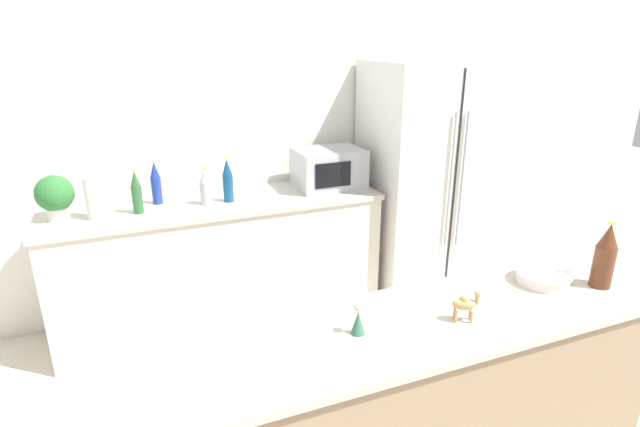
# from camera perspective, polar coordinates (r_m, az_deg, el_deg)

# --- Properties ---
(wall_back) EXTENTS (8.00, 0.06, 2.55)m
(wall_back) POSITION_cam_1_polar(r_m,az_deg,el_deg) (3.73, -7.53, 8.98)
(wall_back) COLOR silver
(wall_back) RESTS_ON ground_plane
(back_counter) EXTENTS (2.23, 0.63, 0.91)m
(back_counter) POSITION_cam_1_polar(r_m,az_deg,el_deg) (3.60, -11.21, -5.39)
(back_counter) COLOR silver
(back_counter) RESTS_ON ground_plane
(refrigerator) EXTENTS (0.92, 0.73, 1.79)m
(refrigerator) POSITION_cam_1_polar(r_m,az_deg,el_deg) (3.97, 12.06, 3.74)
(refrigerator) COLOR silver
(refrigerator) RESTS_ON ground_plane
(bar_counter) EXTENTS (2.04, 0.52, 0.95)m
(bar_counter) POSITION_cam_1_polar(r_m,az_deg,el_deg) (2.25, 11.49, -21.85)
(bar_counter) COLOR #8C7256
(bar_counter) RESTS_ON ground_plane
(potted_plant) EXTENTS (0.22, 0.22, 0.27)m
(potted_plant) POSITION_cam_1_polar(r_m,az_deg,el_deg) (3.37, -28.04, 1.81)
(potted_plant) COLOR silver
(potted_plant) RESTS_ON back_counter
(paper_towel_roll) EXTENTS (0.10, 0.10, 0.26)m
(paper_towel_roll) POSITION_cam_1_polar(r_m,az_deg,el_deg) (3.29, -24.45, 1.63)
(paper_towel_roll) COLOR white
(paper_towel_roll) RESTS_ON back_counter
(microwave) EXTENTS (0.48, 0.37, 0.28)m
(microwave) POSITION_cam_1_polar(r_m,az_deg,el_deg) (3.64, 1.00, 5.19)
(microwave) COLOR #B2B5BA
(microwave) RESTS_ON back_counter
(back_bottle_0) EXTENTS (0.07, 0.07, 0.30)m
(back_bottle_0) POSITION_cam_1_polar(r_m,az_deg,el_deg) (3.37, -10.50, 3.70)
(back_bottle_0) COLOR navy
(back_bottle_0) RESTS_ON back_counter
(back_bottle_1) EXTENTS (0.08, 0.08, 0.25)m
(back_bottle_1) POSITION_cam_1_polar(r_m,az_deg,el_deg) (3.34, -12.95, 2.97)
(back_bottle_1) COLOR #B2B7BC
(back_bottle_1) RESTS_ON back_counter
(back_bottle_2) EXTENTS (0.06, 0.06, 0.28)m
(back_bottle_2) POSITION_cam_1_polar(r_m,az_deg,el_deg) (3.29, -20.23, 2.25)
(back_bottle_2) COLOR #2D6033
(back_bottle_2) RESTS_ON back_counter
(back_bottle_3) EXTENTS (0.07, 0.07, 0.29)m
(back_bottle_3) POSITION_cam_1_polar(r_m,az_deg,el_deg) (3.44, -18.24, 3.31)
(back_bottle_3) COLOR navy
(back_bottle_3) RESTS_ON back_counter
(wine_bottle) EXTENTS (0.09, 0.09, 0.29)m
(wine_bottle) POSITION_cam_1_polar(r_m,az_deg,el_deg) (2.41, 29.80, -4.24)
(wine_bottle) COLOR #562D19
(wine_bottle) RESTS_ON bar_counter
(fruit_bowl) EXTENTS (0.24, 0.24, 0.06)m
(fruit_bowl) POSITION_cam_1_polar(r_m,az_deg,el_deg) (2.37, 24.13, -6.50)
(fruit_bowl) COLOR white
(fruit_bowl) RESTS_ON bar_counter
(camel_figurine) EXTENTS (0.10, 0.08, 0.13)m
(camel_figurine) POSITION_cam_1_polar(r_m,az_deg,el_deg) (1.95, 16.29, -9.82)
(camel_figurine) COLOR tan
(camel_figurine) RESTS_ON bar_counter
(wise_man_figurine_blue) EXTENTS (0.05, 0.05, 0.12)m
(wise_man_figurine_blue) POSITION_cam_1_polar(r_m,az_deg,el_deg) (1.82, 4.38, -12.10)
(wise_man_figurine_blue) COLOR #33664C
(wise_man_figurine_blue) RESTS_ON bar_counter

